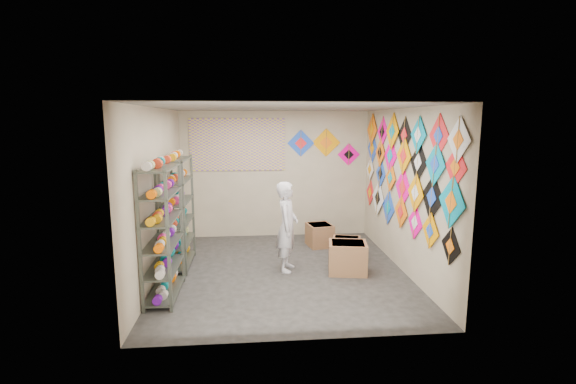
{
  "coord_description": "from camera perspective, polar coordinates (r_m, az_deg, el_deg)",
  "views": [
    {
      "loc": [
        -0.53,
        -6.67,
        2.5
      ],
      "look_at": [
        0.1,
        0.3,
        1.3
      ],
      "focal_mm": 26.0,
      "sensor_mm": 36.0,
      "label": 1
    }
  ],
  "objects": [
    {
      "name": "kite_wall_display",
      "position": [
        7.19,
        15.31,
        2.79
      ],
      "size": [
        0.06,
        4.26,
        2.05
      ],
      "color": "black",
      "rests_on": "room_walls"
    },
    {
      "name": "back_wall_kites",
      "position": [
        9.06,
        4.8,
        6.3
      ],
      "size": [
        1.59,
        0.02,
        0.81
      ],
      "color": "blue",
      "rests_on": "room_walls"
    },
    {
      "name": "carton_c",
      "position": [
        8.47,
        4.34,
        -5.89
      ],
      "size": [
        0.55,
        0.59,
        0.45
      ],
      "primitive_type": "cube",
      "rotation": [
        0.0,
        0.0,
        0.18
      ],
      "color": "#9A6743",
      "rests_on": "ground"
    },
    {
      "name": "carton_b",
      "position": [
        7.72,
        7.98,
        -7.68
      ],
      "size": [
        0.59,
        0.52,
        0.41
      ],
      "primitive_type": "cube",
      "rotation": [
        0.0,
        0.0,
        -0.27
      ],
      "color": "#9A6743",
      "rests_on": "ground"
    },
    {
      "name": "shopkeeper",
      "position": [
        6.98,
        -0.11,
        -4.75
      ],
      "size": [
        0.71,
        0.61,
        1.51
      ],
      "primitive_type": "imported",
      "rotation": [
        0.0,
        0.0,
        1.34
      ],
      "color": "silver",
      "rests_on": "ground"
    },
    {
      "name": "shelf_rack_back",
      "position": [
        7.39,
        -14.8,
        -2.7
      ],
      "size": [
        0.4,
        1.1,
        1.9
      ],
      "primitive_type": "cube",
      "color": "#4C5147",
      "rests_on": "ground"
    },
    {
      "name": "carton_a",
      "position": [
        7.07,
        8.14,
        -8.86
      ],
      "size": [
        0.7,
        0.61,
        0.51
      ],
      "primitive_type": "cube",
      "rotation": [
        0.0,
        0.0,
        -0.17
      ],
      "color": "#9A6743",
      "rests_on": "ground"
    },
    {
      "name": "shelf_rack_front",
      "position": [
        6.15,
        -16.8,
        -5.29
      ],
      "size": [
        0.4,
        1.1,
        1.9
      ],
      "primitive_type": "cube",
      "color": "#4C5147",
      "rests_on": "ground"
    },
    {
      "name": "ground",
      "position": [
        7.14,
        -0.59,
        -10.76
      ],
      "size": [
        4.5,
        4.5,
        0.0
      ],
      "primitive_type": "plane",
      "color": "#272522"
    },
    {
      "name": "string_spools",
      "position": [
        6.75,
        -15.74,
        -3.09
      ],
      "size": [
        0.12,
        2.36,
        0.12
      ],
      "color": "#FA3086",
      "rests_on": "ground"
    },
    {
      "name": "poster",
      "position": [
        8.92,
        -6.93,
        6.44
      ],
      "size": [
        2.0,
        0.01,
        1.1
      ],
      "primitive_type": "cube",
      "color": "#784BA4",
      "rests_on": "room_walls"
    },
    {
      "name": "room_walls",
      "position": [
        6.74,
        -0.62,
        2.45
      ],
      "size": [
        4.5,
        4.5,
        4.5
      ],
      "color": "#B8A88D",
      "rests_on": "ground"
    }
  ]
}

